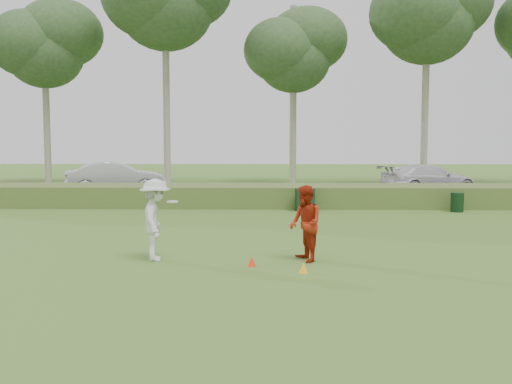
{
  "coord_description": "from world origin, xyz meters",
  "views": [
    {
      "loc": [
        0.34,
        -12.93,
        2.78
      ],
      "look_at": [
        0.0,
        4.0,
        1.3
      ],
      "focal_mm": 40.0,
      "sensor_mm": 36.0,
      "label": 1
    }
  ],
  "objects_px": {
    "utility_cabinet": "(305,200)",
    "cone_orange": "(252,262)",
    "player_red": "(305,224)",
    "cone_yellow": "(303,268)",
    "car_right": "(428,179)",
    "player_white": "(156,220)",
    "trash_bin": "(457,202)",
    "car_mid": "(116,178)"
  },
  "relations": [
    {
      "from": "player_red",
      "to": "trash_bin",
      "type": "height_order",
      "value": "player_red"
    },
    {
      "from": "trash_bin",
      "to": "car_right",
      "type": "xyz_separation_m",
      "value": [
        1.04,
        7.83,
        0.44
      ]
    },
    {
      "from": "utility_cabinet",
      "to": "cone_orange",
      "type": "bearing_deg",
      "value": -108.11
    },
    {
      "from": "player_red",
      "to": "cone_yellow",
      "type": "xyz_separation_m",
      "value": [
        -0.11,
        -1.19,
        -0.78
      ]
    },
    {
      "from": "cone_orange",
      "to": "trash_bin",
      "type": "xyz_separation_m",
      "value": [
        7.95,
        10.21,
        0.28
      ]
    },
    {
      "from": "player_red",
      "to": "cone_yellow",
      "type": "relative_size",
      "value": 7.9
    },
    {
      "from": "car_mid",
      "to": "cone_yellow",
      "type": "bearing_deg",
      "value": -169.28
    },
    {
      "from": "cone_orange",
      "to": "utility_cabinet",
      "type": "height_order",
      "value": "utility_cabinet"
    },
    {
      "from": "cone_orange",
      "to": "cone_yellow",
      "type": "xyz_separation_m",
      "value": [
        1.12,
        -0.63,
        0.0
      ]
    },
    {
      "from": "car_right",
      "to": "player_red",
      "type": "bearing_deg",
      "value": 137.19
    },
    {
      "from": "player_red",
      "to": "utility_cabinet",
      "type": "relative_size",
      "value": 1.94
    },
    {
      "from": "player_white",
      "to": "utility_cabinet",
      "type": "height_order",
      "value": "player_white"
    },
    {
      "from": "utility_cabinet",
      "to": "car_mid",
      "type": "height_order",
      "value": "car_mid"
    },
    {
      "from": "cone_orange",
      "to": "cone_yellow",
      "type": "bearing_deg",
      "value": -29.23
    },
    {
      "from": "utility_cabinet",
      "to": "car_mid",
      "type": "bearing_deg",
      "value": 135.96
    },
    {
      "from": "player_red",
      "to": "player_white",
      "type": "bearing_deg",
      "value": -109.53
    },
    {
      "from": "player_white",
      "to": "car_right",
      "type": "height_order",
      "value": "player_white"
    },
    {
      "from": "cone_orange",
      "to": "car_mid",
      "type": "bearing_deg",
      "value": 113.82
    },
    {
      "from": "utility_cabinet",
      "to": "car_right",
      "type": "bearing_deg",
      "value": 38.99
    },
    {
      "from": "car_mid",
      "to": "car_right",
      "type": "bearing_deg",
      "value": -103.1
    },
    {
      "from": "player_white",
      "to": "cone_orange",
      "type": "bearing_deg",
      "value": -114.64
    },
    {
      "from": "trash_bin",
      "to": "cone_yellow",
      "type": "bearing_deg",
      "value": -122.19
    },
    {
      "from": "player_red",
      "to": "cone_yellow",
      "type": "distance_m",
      "value": 1.43
    },
    {
      "from": "trash_bin",
      "to": "player_red",
      "type": "bearing_deg",
      "value": -124.82
    },
    {
      "from": "trash_bin",
      "to": "car_right",
      "type": "distance_m",
      "value": 7.91
    },
    {
      "from": "cone_yellow",
      "to": "trash_bin",
      "type": "distance_m",
      "value": 12.81
    },
    {
      "from": "cone_orange",
      "to": "trash_bin",
      "type": "bearing_deg",
      "value": 52.11
    },
    {
      "from": "player_red",
      "to": "car_mid",
      "type": "distance_m",
      "value": 19.05
    },
    {
      "from": "cone_orange",
      "to": "utility_cabinet",
      "type": "bearing_deg",
      "value": 79.83
    },
    {
      "from": "car_mid",
      "to": "car_right",
      "type": "relative_size",
      "value": 0.97
    },
    {
      "from": "car_right",
      "to": "cone_yellow",
      "type": "bearing_deg",
      "value": 138.26
    },
    {
      "from": "cone_orange",
      "to": "car_mid",
      "type": "relative_size",
      "value": 0.04
    },
    {
      "from": "cone_yellow",
      "to": "car_right",
      "type": "bearing_deg",
      "value": 67.16
    },
    {
      "from": "trash_bin",
      "to": "car_mid",
      "type": "height_order",
      "value": "car_mid"
    },
    {
      "from": "trash_bin",
      "to": "player_white",
      "type": "bearing_deg",
      "value": -136.89
    },
    {
      "from": "player_white",
      "to": "player_red",
      "type": "distance_m",
      "value": 3.52
    },
    {
      "from": "cone_orange",
      "to": "utility_cabinet",
      "type": "distance_m",
      "value": 10.6
    },
    {
      "from": "player_white",
      "to": "cone_orange",
      "type": "height_order",
      "value": "player_white"
    },
    {
      "from": "cone_yellow",
      "to": "car_right",
      "type": "height_order",
      "value": "car_right"
    },
    {
      "from": "player_white",
      "to": "cone_orange",
      "type": "distance_m",
      "value": 2.52
    },
    {
      "from": "cone_yellow",
      "to": "player_white",
      "type": "bearing_deg",
      "value": 159.65
    },
    {
      "from": "player_red",
      "to": "car_mid",
      "type": "xyz_separation_m",
      "value": [
        -8.91,
        16.84,
        0.01
      ]
    }
  ]
}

